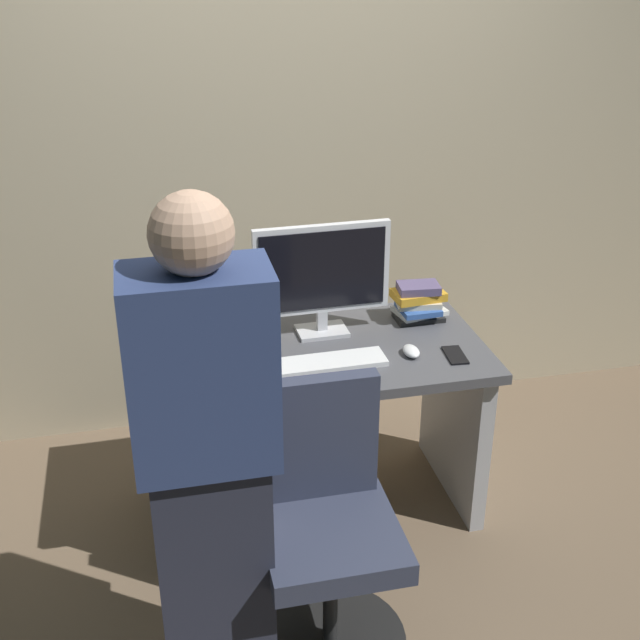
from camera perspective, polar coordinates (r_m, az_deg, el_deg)
ground_plane at (r=3.59m, az=-0.18°, el=-12.56°), size 9.00×9.00×0.00m
wall_back at (r=3.72m, az=-3.14°, el=14.41°), size 6.40×0.10×3.00m
desk at (r=3.31m, az=-0.19°, el=-5.70°), size 1.31×0.71×0.74m
office_chair at (r=2.78m, az=0.46°, el=-14.61°), size 0.52×0.52×0.94m
person_at_desk at (r=2.41m, az=-7.77°, el=-9.67°), size 0.40×0.24×1.64m
monitor at (r=3.21m, az=0.14°, el=3.21°), size 0.54×0.14×0.46m
keyboard at (r=3.08m, az=0.61°, el=-2.95°), size 0.43×0.14×0.02m
mouse at (r=3.16m, az=6.31°, el=-2.15°), size 0.06×0.10×0.03m
cup_near_keyboard at (r=3.04m, az=-7.17°, el=-2.69°), size 0.06×0.06×0.10m
cup_by_monitor at (r=3.22m, az=-10.20°, el=-1.30°), size 0.07×0.07×0.09m
book_stack at (r=3.43m, az=6.82°, el=1.23°), size 0.23×0.19×0.16m
cell_phone at (r=3.18m, az=9.31°, el=-2.41°), size 0.08×0.15×0.01m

